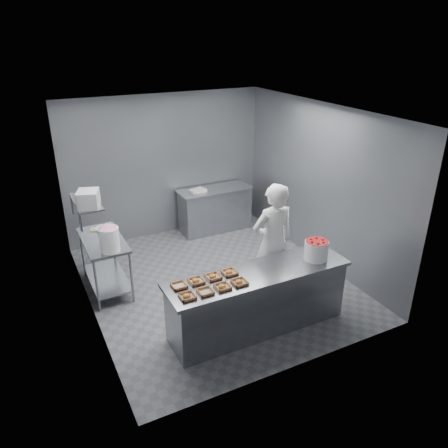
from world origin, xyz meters
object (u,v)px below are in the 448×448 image
at_px(tray_4, 179,285).
at_px(glaze_bucket, 109,239).
at_px(tray_3, 239,282).
at_px(tray_5, 196,281).
at_px(strawberry_tub, 316,249).
at_px(appliance, 88,199).
at_px(tray_1, 205,292).
at_px(back_counter, 215,209).
at_px(tray_7, 229,272).
at_px(tray_2, 223,287).
at_px(service_counter, 258,300).
at_px(tray_6, 213,276).
at_px(worker, 272,243).
at_px(prep_table, 105,256).
at_px(tray_0, 187,296).

relative_size(tray_4, glaze_bucket, 0.42).
distance_m(tray_3, tray_5, 0.55).
distance_m(tray_4, strawberry_tub, 2.01).
bearing_deg(appliance, tray_1, -42.05).
height_order(back_counter, tray_1, tray_1).
xyz_separation_m(tray_3, tray_7, (0.00, 0.28, 0.00)).
xyz_separation_m(tray_2, tray_5, (-0.24, 0.28, 0.00)).
bearing_deg(service_counter, tray_6, 167.30).
relative_size(service_counter, worker, 1.39).
bearing_deg(tray_1, prep_table, 110.99).
height_order(tray_6, worker, worker).
bearing_deg(tray_6, back_counter, 64.08).
height_order(back_counter, tray_3, tray_3).
bearing_deg(strawberry_tub, tray_0, -177.24).
relative_size(prep_table, glaze_bucket, 2.69).
bearing_deg(tray_6, service_counter, -12.70).
distance_m(tray_0, strawberry_tub, 2.01).
xyz_separation_m(worker, appliance, (-2.42, 1.08, 0.75)).
bearing_deg(appliance, back_counter, 49.84).
bearing_deg(appliance, tray_3, -31.62).
bearing_deg(tray_4, glaze_bucket, 111.49).
relative_size(tray_6, strawberry_tub, 0.56).
distance_m(glaze_bucket, appliance, 0.65).
bearing_deg(tray_3, tray_1, 180.00).
bearing_deg(appliance, worker, -4.23).
relative_size(tray_0, appliance, 0.58).
bearing_deg(glaze_bucket, appliance, 138.26).
bearing_deg(back_counter, prep_table, -152.99).
bearing_deg(tray_6, prep_table, 119.80).
height_order(tray_4, tray_5, tray_5).
relative_size(tray_4, worker, 0.10).
distance_m(tray_6, appliance, 2.10).
relative_size(service_counter, tray_4, 13.88).
xyz_separation_m(tray_0, tray_5, (0.24, 0.28, 0.00)).
bearing_deg(tray_2, tray_5, 131.03).
height_order(tray_4, glaze_bucket, glaze_bucket).
bearing_deg(tray_5, back_counter, 60.62).
distance_m(tray_3, appliance, 2.45).
bearing_deg(prep_table, glaze_bucket, -87.32).
xyz_separation_m(prep_table, tray_7, (1.28, -1.81, 0.33)).
bearing_deg(tray_5, appliance, 122.11).
bearing_deg(tray_4, tray_0, -90.63).
bearing_deg(tray_7, tray_1, -149.97).
distance_m(tray_2, strawberry_tub, 1.53).
distance_m(tray_1, tray_5, 0.28).
bearing_deg(tray_5, service_counter, -9.19).
height_order(tray_4, tray_6, tray_6).
height_order(tray_3, strawberry_tub, strawberry_tub).
bearing_deg(tray_1, tray_5, 90.63).
xyz_separation_m(tray_5, worker, (1.45, 0.46, 0.01)).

